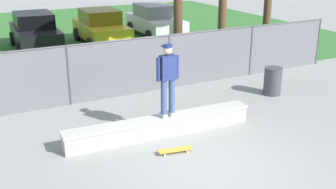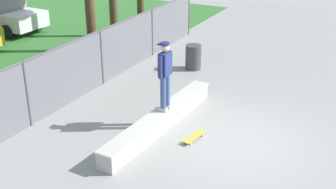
% 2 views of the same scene
% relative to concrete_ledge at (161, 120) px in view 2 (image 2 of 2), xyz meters
% --- Properties ---
extents(ground_plane, '(80.00, 80.00, 0.00)m').
position_rel_concrete_ledge_xyz_m(ground_plane, '(0.23, -1.93, -0.24)').
color(ground_plane, gray).
extents(concrete_ledge, '(4.94, 0.71, 0.48)m').
position_rel_concrete_ledge_xyz_m(concrete_ledge, '(0.00, 0.00, 0.00)').
color(concrete_ledge, '#A8A59E').
rests_on(concrete_ledge, ground).
extents(skateboarder, '(0.60, 0.31, 1.84)m').
position_rel_concrete_ledge_xyz_m(skateboarder, '(0.18, -0.04, 1.27)').
color(skateboarder, beige).
rests_on(skateboarder, concrete_ledge).
extents(skateboard, '(0.82, 0.33, 0.09)m').
position_rel_concrete_ledge_xyz_m(skateboard, '(-0.14, -1.03, -0.17)').
color(skateboard, gold).
rests_on(skateboard, ground).
extents(chainlink_fence, '(16.84, 0.07, 1.83)m').
position_rel_concrete_ledge_xyz_m(chainlink_fence, '(0.23, 3.16, 0.75)').
color(chainlink_fence, '#4C4C51').
rests_on(chainlink_fence, ground).
extents(car_white, '(2.13, 4.26, 1.66)m').
position_rel_concrete_ledge_xyz_m(car_white, '(5.22, 11.13, 0.60)').
color(car_white, silver).
rests_on(car_white, ground).
extents(trash_bin, '(0.56, 0.56, 0.89)m').
position_rel_concrete_ledge_xyz_m(trash_bin, '(4.56, 1.11, 0.20)').
color(trash_bin, '#3F3F44').
rests_on(trash_bin, ground).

